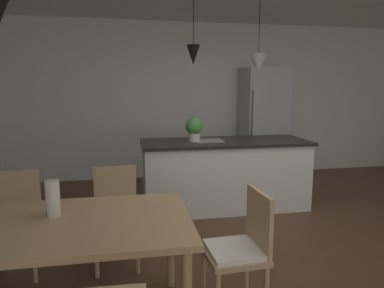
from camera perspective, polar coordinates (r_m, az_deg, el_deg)
name	(u,v)px	position (r m, az deg, el deg)	size (l,w,h in m)	color
ground_plane	(288,261)	(3.45, 15.95, -18.43)	(10.00, 8.40, 0.04)	#4C301E
wall_back_kitchen	(209,101)	(6.15, 2.88, 7.28)	(10.00, 0.12, 2.70)	white
dining_table	(41,234)	(2.35, -24.14, -13.70)	(1.85, 0.94, 0.75)	tan
chair_far_right	(116,213)	(3.14, -12.71, -11.27)	(0.42, 0.42, 0.87)	tan
chair_far_left	(15,219)	(3.29, -27.71, -11.20)	(0.43, 0.43, 0.87)	tan
chair_kitchen_end	(241,247)	(2.48, 8.27, -16.90)	(0.42, 0.42, 0.87)	tan
kitchen_island	(224,173)	(4.50, 5.52, -4.95)	(2.18, 0.82, 0.91)	silver
refrigerator	(263,124)	(6.06, 11.90, 3.39)	(0.74, 0.67, 1.92)	#B2B5B7
pendant_over_island_main	(193,55)	(4.29, 0.21, 14.86)	(0.17, 0.17, 0.84)	black
pendant_over_island_aux	(258,63)	(4.51, 11.13, 13.28)	(0.24, 0.24, 0.92)	black
potted_plant_on_island	(194,128)	(4.30, 0.37, 2.73)	(0.22, 0.22, 0.31)	beige
vase_on_dining_table	(53,198)	(2.39, -22.47, -8.44)	(0.09, 0.09, 0.23)	silver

